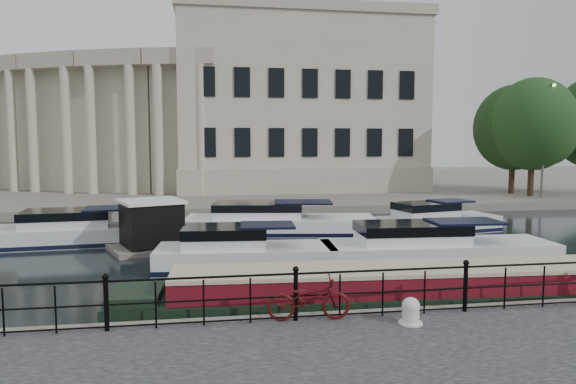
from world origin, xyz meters
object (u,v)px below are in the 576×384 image
Objects in this scene: bicycle at (309,299)px; harbour_hut at (151,227)px; mooring_bollard at (411,311)px; narrowboat at (405,297)px.

bicycle is 0.45× the size of harbour_hut.
bicycle is 2.22m from mooring_bollard.
bicycle is at bearing -145.20° from narrowboat.
narrowboat is (0.86, 2.44, -0.46)m from mooring_bollard.
bicycle is 11.94m from harbour_hut.
bicycle reaches higher than narrowboat.
bicycle is at bearing 164.86° from mooring_bollard.
narrowboat is 3.82× the size of harbour_hut.
bicycle is 0.12× the size of narrowboat.
mooring_bollard is 0.14× the size of harbour_hut.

